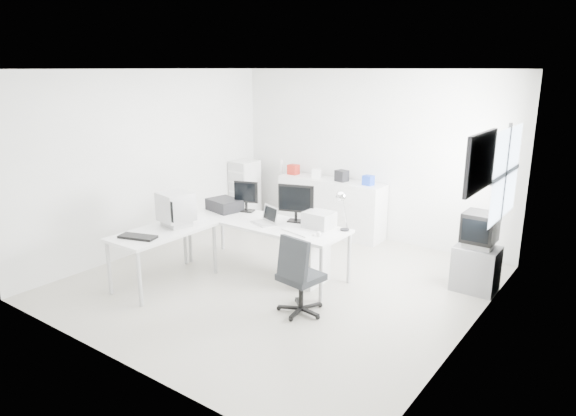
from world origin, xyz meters
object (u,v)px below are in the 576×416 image
Objects in this scene: inkjet_printer at (225,205)px; crt_monitor at (176,208)px; lcd_monitor_large at (296,203)px; office_chair at (301,273)px; drawer_pedestal at (308,261)px; laptop at (263,217)px; lcd_monitor_small at (246,196)px; filing_cabinet at (245,191)px; laser_printer at (319,220)px; tv_cabinet at (476,269)px; sideboard at (331,207)px; side_desk at (164,257)px; main_desk at (265,247)px; crt_tv at (480,230)px.

crt_monitor reaches higher than inkjet_printer.
lcd_monitor_large is 0.53× the size of office_chair.
drawer_pedestal is 0.87m from laptop.
lcd_monitor_small is 0.40× the size of filing_cabinet.
office_chair reaches higher than laser_printer.
laptop is 2.74m from filing_cabinet.
office_chair reaches higher than laptop.
tv_cabinet is 0.31× the size of sideboard.
office_chair is (1.07, -0.64, -0.36)m from laptop.
lcd_monitor_small reaches higher than filing_cabinet.
laser_printer is 0.63× the size of tv_cabinet.
lcd_monitor_large reaches higher than lcd_monitor_small.
office_chair is at bearing -65.17° from sideboard.
side_desk is 0.73× the size of sideboard.
filing_cabinet reaches higher than side_desk.
side_desk is 0.68m from crt_monitor.
lcd_monitor_small is at bearing 85.70° from crt_monitor.
side_desk is at bearing -119.65° from lcd_monitor_small.
lcd_monitor_small reaches higher than laser_printer.
filing_cabinet is (-2.60, 1.75, 0.27)m from drawer_pedestal.
filing_cabinet is (-4.50, 0.67, 0.28)m from tv_cabinet.
main_desk reaches higher than tv_cabinet.
main_desk is 0.77m from lcd_monitor_large.
sideboard reaches higher than main_desk.
lcd_monitor_small is 0.24× the size of sideboard.
main_desk is 7.48× the size of laptop.
laptop is 0.28× the size of filing_cabinet.
drawer_pedestal is 0.60× the size of office_chair.
filing_cabinet is at bearing -171.16° from sideboard.
side_desk is 4.10m from tv_cabinet.
laser_printer reaches higher than inkjet_printer.
filing_cabinet is at bearing 114.04° from lcd_monitor_small.
inkjet_printer is 0.92× the size of lcd_monitor_large.
filing_cabinet is (-1.05, 2.65, -0.43)m from crt_monitor.
lcd_monitor_large is 2.42m from crt_tv.
drawer_pedestal is at bearing 41.10° from crt_monitor.
laptop is 2.21m from sideboard.
side_desk is 2.80× the size of crt_tv.
drawer_pedestal is 2.24m from crt_tv.
drawer_pedestal is at bearing 10.40° from inkjet_printer.
inkjet_printer is 0.25× the size of sideboard.
drawer_pedestal is 1.20× the size of crt_tv.
lcd_monitor_large is 2.77m from filing_cabinet.
office_chair is at bearing -33.33° from main_desk.
lcd_monitor_large is at bearing -34.49° from filing_cabinet.
inkjet_printer is at bearing -163.41° from crt_tv.
lcd_monitor_large reaches higher than crt_monitor.
sideboard is (-1.30, 2.80, -0.02)m from office_chair.
laser_printer is at bearing -153.85° from crt_tv.
lcd_monitor_large is (-0.35, 0.20, 0.71)m from drawer_pedestal.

